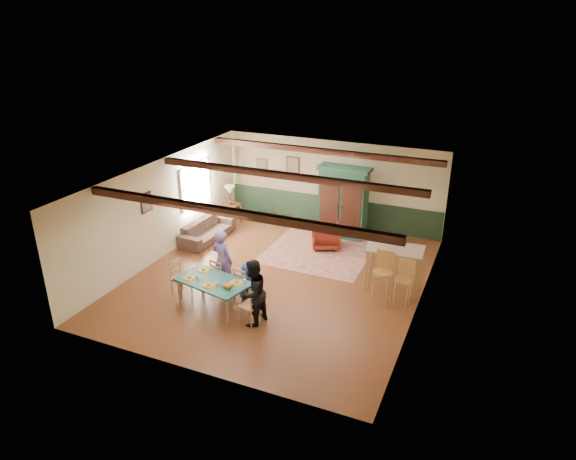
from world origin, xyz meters
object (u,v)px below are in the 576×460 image
at_px(dining_chair_far_left, 221,275).
at_px(bar_stool_left, 382,279).
at_px(dining_chair_end_right, 250,305).
at_px(bar_stool_right, 403,285).
at_px(end_table, 231,214).
at_px(table_lamp, 230,195).
at_px(person_child, 247,281).
at_px(cat, 227,285).
at_px(dining_table, 214,294).
at_px(dining_chair_far_right, 245,283).
at_px(dining_chair_end_left, 181,278).
at_px(person_woman, 253,293).
at_px(armoire, 343,202).
at_px(person_man, 222,261).
at_px(counter_table, 393,269).
at_px(armchair, 326,236).
at_px(sofa, 207,230).

distance_m(dining_chair_far_left, bar_stool_left, 3.82).
bearing_deg(dining_chair_end_right, bar_stool_left, 140.53).
bearing_deg(bar_stool_right, dining_chair_far_left, -161.16).
height_order(end_table, table_lamp, table_lamp).
bearing_deg(person_child, cat, 99.46).
relative_size(dining_table, end_table, 2.50).
bearing_deg(dining_chair_far_right, dining_chair_end_left, 24.92).
relative_size(person_woman, bar_stool_right, 1.36).
distance_m(cat, armoire, 5.38).
bearing_deg(person_child, dining_chair_far_left, 5.71).
height_order(person_man, counter_table, person_man).
bearing_deg(end_table, dining_chair_far_right, -56.87).
bearing_deg(dining_chair_far_left, bar_stool_right, -154.12).
xyz_separation_m(dining_chair_far_right, armchair, (0.75, 3.54, -0.08)).
height_order(dining_chair_end_left, person_child, person_child).
relative_size(person_child, armoire, 0.43).
relative_size(dining_chair_end_left, armoire, 0.40).
relative_size(person_child, armchair, 1.17).
bearing_deg(armchair, sofa, -8.53).
height_order(dining_table, bar_stool_left, bar_stool_left).
height_order(dining_chair_end_right, person_man, person_man).
xyz_separation_m(person_man, bar_stool_right, (4.14, 0.97, -0.24)).
distance_m(armchair, counter_table, 2.86).
relative_size(dining_chair_end_left, person_woman, 0.58).
distance_m(dining_table, cat, 0.67).
xyz_separation_m(dining_table, end_table, (-2.14, 4.61, -0.01)).
height_order(dining_chair_far_left, dining_chair_end_right, same).
distance_m(dining_chair_far_right, person_woman, 1.07).
bearing_deg(end_table, counter_table, -20.85).
distance_m(dining_chair_far_left, person_woman, 1.68).
distance_m(person_man, table_lamp, 4.28).
distance_m(end_table, bar_stool_left, 6.30).
relative_size(person_woman, sofa, 0.76).
relative_size(dining_chair_end_left, person_man, 0.55).
height_order(sofa, end_table, end_table).
bearing_deg(counter_table, person_woman, -132.35).
relative_size(dining_table, person_man, 1.04).
distance_m(sofa, bar_stool_left, 5.86).
bearing_deg(dining_chair_far_right, person_child, -90.00).
xyz_separation_m(armoire, bar_stool_left, (2.03, -3.36, -0.45)).
bearing_deg(dining_table, dining_chair_end_left, 168.24).
bearing_deg(dining_chair_far_left, person_man, -90.00).
xyz_separation_m(cat, table_lamp, (-2.62, 4.80, 0.19)).
xyz_separation_m(person_child, armoire, (0.92, 4.45, 0.62)).
relative_size(person_child, table_lamp, 1.52).
bearing_deg(dining_chair_far_right, dining_chair_end_right, 136.17).
bearing_deg(bar_stool_left, dining_chair_far_right, -158.24).
distance_m(table_lamp, counter_table, 6.11).
xyz_separation_m(dining_chair_far_right, person_man, (-0.70, 0.22, 0.36)).
height_order(dining_chair_end_left, bar_stool_left, bar_stool_left).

